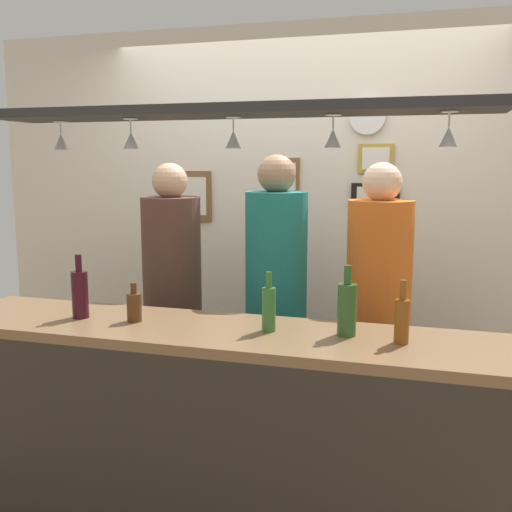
# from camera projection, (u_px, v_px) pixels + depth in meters

# --- Properties ---
(ground_plane) EXTENTS (8.00, 8.00, 0.00)m
(ground_plane) POSITION_uv_depth(u_px,v_px,m) (251.00, 497.00, 3.04)
(ground_plane) COLOR olive
(back_wall) EXTENTS (4.40, 0.06, 2.60)m
(back_wall) POSITION_uv_depth(u_px,v_px,m) (298.00, 227.00, 3.88)
(back_wall) COLOR silver
(back_wall) RESTS_ON ground_plane
(bar_counter) EXTENTS (2.70, 0.55, 1.00)m
(bar_counter) POSITION_uv_depth(u_px,v_px,m) (216.00, 414.00, 2.46)
(bar_counter) COLOR brown
(bar_counter) RESTS_ON ground_plane
(overhead_glass_rack) EXTENTS (2.20, 0.36, 0.04)m
(overhead_glass_rack) POSITION_uv_depth(u_px,v_px,m) (229.00, 111.00, 2.45)
(overhead_glass_rack) COLOR black
(hanging_wineglass_far_left) EXTENTS (0.07, 0.07, 0.13)m
(hanging_wineglass_far_left) POSITION_uv_depth(u_px,v_px,m) (61.00, 141.00, 2.77)
(hanging_wineglass_far_left) COLOR silver
(hanging_wineglass_far_left) RESTS_ON overhead_glass_rack
(hanging_wineglass_left) EXTENTS (0.07, 0.07, 0.13)m
(hanging_wineglass_left) POSITION_uv_depth(u_px,v_px,m) (131.00, 139.00, 2.57)
(hanging_wineglass_left) COLOR silver
(hanging_wineglass_left) RESTS_ON overhead_glass_rack
(hanging_wineglass_center_left) EXTENTS (0.07, 0.07, 0.13)m
(hanging_wineglass_center_left) POSITION_uv_depth(u_px,v_px,m) (233.00, 138.00, 2.49)
(hanging_wineglass_center_left) COLOR silver
(hanging_wineglass_center_left) RESTS_ON overhead_glass_rack
(hanging_wineglass_center) EXTENTS (0.07, 0.07, 0.13)m
(hanging_wineglass_center) POSITION_uv_depth(u_px,v_px,m) (333.00, 137.00, 2.36)
(hanging_wineglass_center) COLOR silver
(hanging_wineglass_center) RESTS_ON overhead_glass_rack
(hanging_wineglass_center_right) EXTENTS (0.07, 0.07, 0.13)m
(hanging_wineglass_center_right) POSITION_uv_depth(u_px,v_px,m) (448.00, 136.00, 2.20)
(hanging_wineglass_center_right) COLOR silver
(hanging_wineglass_center_right) RESTS_ON overhead_glass_rack
(person_left_brown_shirt) EXTENTS (0.34, 0.34, 1.72)m
(person_left_brown_shirt) POSITION_uv_depth(u_px,v_px,m) (172.00, 281.00, 3.40)
(person_left_brown_shirt) COLOR #2D334C
(person_left_brown_shirt) RESTS_ON ground_plane
(person_middle_teal_shirt) EXTENTS (0.34, 0.34, 1.76)m
(person_middle_teal_shirt) POSITION_uv_depth(u_px,v_px,m) (276.00, 282.00, 3.22)
(person_middle_teal_shirt) COLOR #2D334C
(person_middle_teal_shirt) RESTS_ON ground_plane
(person_right_orange_shirt) EXTENTS (0.34, 0.34, 1.72)m
(person_right_orange_shirt) POSITION_uv_depth(u_px,v_px,m) (378.00, 293.00, 3.08)
(person_right_orange_shirt) COLOR #2D334C
(person_right_orange_shirt) RESTS_ON ground_plane
(bottle_beer_amber_tall) EXTENTS (0.06, 0.06, 0.26)m
(bottle_beer_amber_tall) POSITION_uv_depth(u_px,v_px,m) (402.00, 319.00, 2.34)
(bottle_beer_amber_tall) COLOR brown
(bottle_beer_amber_tall) RESTS_ON bar_counter
(bottle_wine_dark_red) EXTENTS (0.08, 0.08, 0.30)m
(bottle_wine_dark_red) POSITION_uv_depth(u_px,v_px,m) (80.00, 293.00, 2.72)
(bottle_wine_dark_red) COLOR #380F19
(bottle_wine_dark_red) RESTS_ON bar_counter
(bottle_champagne_green) EXTENTS (0.08, 0.08, 0.30)m
(bottle_champagne_green) POSITION_uv_depth(u_px,v_px,m) (347.00, 308.00, 2.44)
(bottle_champagne_green) COLOR #2D5623
(bottle_champagne_green) RESTS_ON bar_counter
(bottle_beer_brown_stubby) EXTENTS (0.07, 0.07, 0.18)m
(bottle_beer_brown_stubby) POSITION_uv_depth(u_px,v_px,m) (134.00, 306.00, 2.67)
(bottle_beer_brown_stubby) COLOR #512D14
(bottle_beer_brown_stubby) RESTS_ON bar_counter
(bottle_beer_green_import) EXTENTS (0.06, 0.06, 0.26)m
(bottle_beer_green_import) POSITION_uv_depth(u_px,v_px,m) (269.00, 308.00, 2.51)
(bottle_beer_green_import) COLOR #336B2D
(bottle_beer_green_import) RESTS_ON bar_counter
(picture_frame_lower_pair) EXTENTS (0.30, 0.02, 0.18)m
(picture_frame_lower_pair) POSITION_uv_depth(u_px,v_px,m) (375.00, 198.00, 3.67)
(picture_frame_lower_pair) COLOR black
(picture_frame_lower_pair) RESTS_ON back_wall
(picture_frame_caricature) EXTENTS (0.26, 0.02, 0.34)m
(picture_frame_caricature) POSITION_uv_depth(u_px,v_px,m) (193.00, 196.00, 4.01)
(picture_frame_caricature) COLOR brown
(picture_frame_caricature) RESTS_ON back_wall
(picture_frame_crest) EXTENTS (0.18, 0.02, 0.26)m
(picture_frame_crest) POSITION_uv_depth(u_px,v_px,m) (286.00, 178.00, 3.81)
(picture_frame_crest) COLOR brown
(picture_frame_crest) RESTS_ON back_wall
(picture_frame_upper_small) EXTENTS (0.22, 0.02, 0.18)m
(picture_frame_upper_small) POSITION_uv_depth(u_px,v_px,m) (376.00, 159.00, 3.63)
(picture_frame_upper_small) COLOR #B29338
(picture_frame_upper_small) RESTS_ON back_wall
(wall_clock) EXTENTS (0.22, 0.03, 0.22)m
(wall_clock) POSITION_uv_depth(u_px,v_px,m) (368.00, 117.00, 3.60)
(wall_clock) COLOR white
(wall_clock) RESTS_ON back_wall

